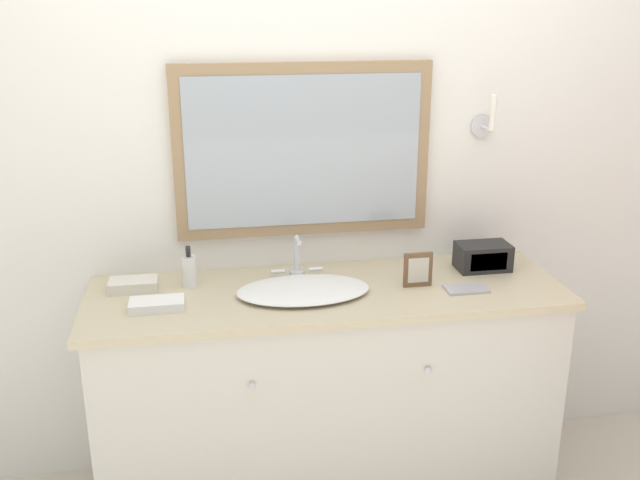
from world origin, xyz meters
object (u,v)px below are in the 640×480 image
appliance_box (483,257)px  sink_basin (303,289)px  picture_frame (418,270)px  soap_bottle (189,270)px

appliance_box → sink_basin: bearing=-170.5°
sink_basin → picture_frame: 0.44m
sink_basin → soap_bottle: sink_basin is taller
soap_bottle → sink_basin: bearing=-19.7°
appliance_box → picture_frame: 0.34m
sink_basin → picture_frame: bearing=-0.8°
picture_frame → soap_bottle: bearing=169.8°
sink_basin → soap_bottle: bearing=160.3°
sink_basin → appliance_box: size_ratio=2.35×
soap_bottle → picture_frame: size_ratio=1.18×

